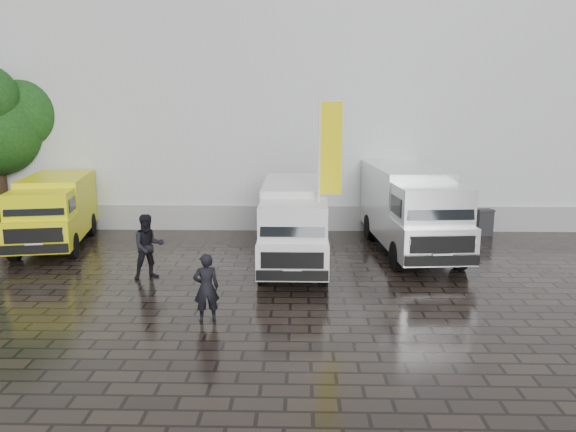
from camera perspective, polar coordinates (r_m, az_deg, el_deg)
name	(u,v)px	position (r m, az deg, el deg)	size (l,w,h in m)	color
ground	(308,298)	(15.14, 2.09, -8.28)	(120.00, 120.00, 0.00)	black
exhibition_hall	(344,84)	(30.32, 5.68, 13.18)	(44.00, 16.00, 12.00)	silver
hall_plinth	(356,218)	(22.77, 6.89, -0.24)	(44.00, 0.15, 1.00)	gray
van_yellow	(54,213)	(21.63, -22.66, 0.29)	(2.06, 5.35, 2.47)	yellow
van_white	(294,226)	(17.72, 0.61, -0.99)	(1.97, 5.91, 2.56)	white
van_silver	(411,211)	(19.66, 12.38, 0.46)	(2.21, 6.63, 2.87)	silver
flagpole	(326,179)	(15.79, 3.84, 3.80)	(0.88, 0.50, 5.34)	black
wheelie_bin	(484,222)	(23.23, 19.28, -0.57)	(0.61, 0.61, 1.01)	black
person_front	(206,288)	(13.44, -8.31, -7.23)	(0.61, 0.40, 1.67)	black
person_tent	(148,247)	(16.97, -13.99, -3.03)	(0.93, 0.73, 1.92)	black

